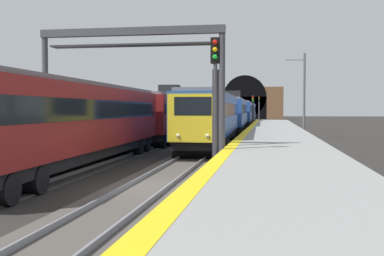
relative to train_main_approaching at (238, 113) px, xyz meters
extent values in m
plane|color=#282623|center=(-46.89, 0.00, -2.25)|extent=(320.00, 320.00, 0.00)
cube|color=gray|center=(-46.89, -4.49, -1.71)|extent=(112.00, 4.66, 1.08)
cube|color=yellow|center=(-46.89, -2.41, -1.16)|extent=(112.00, 0.50, 0.01)
cube|color=#4C4742|center=(-46.89, 0.00, -2.22)|extent=(160.00, 2.98, 0.06)
cube|color=gray|center=(-46.89, 0.72, -2.12)|extent=(160.00, 0.07, 0.15)
cube|color=gray|center=(-46.89, -0.72, -2.12)|extent=(160.00, 0.07, 0.15)
cube|color=#383533|center=(-46.89, 4.55, -2.22)|extent=(160.00, 2.65, 0.06)
cube|color=gray|center=(-46.89, 5.27, -2.12)|extent=(160.00, 0.07, 0.15)
cube|color=gray|center=(-46.89, 3.83, -2.12)|extent=(160.00, 0.07, 0.15)
cube|color=#264C99|center=(-29.34, 0.00, 0.10)|extent=(18.89, 3.12, 2.68)
cube|color=black|center=(-29.34, 0.00, 0.45)|extent=(18.14, 3.14, 0.83)
cube|color=slate|center=(-29.34, 0.00, 1.54)|extent=(18.32, 2.69, 0.20)
cube|color=black|center=(-29.34, 0.00, -1.43)|extent=(18.51, 2.78, 0.53)
cylinder|color=black|center=(-37.52, -0.15, -1.77)|extent=(1.01, 2.57, 0.96)
cylinder|color=black|center=(-35.72, -0.12, -1.77)|extent=(1.01, 2.57, 0.96)
cylinder|color=black|center=(-22.95, 0.12, -1.77)|extent=(1.01, 2.57, 0.96)
cylinder|color=black|center=(-21.15, 0.15, -1.77)|extent=(1.01, 2.57, 0.96)
cube|color=yellow|center=(-38.80, -0.17, 0.02)|extent=(0.17, 2.67, 2.52)
cube|color=black|center=(-38.85, -0.17, 0.63)|extent=(0.08, 1.94, 0.96)
sphere|color=#F2EACC|center=(-38.85, -0.94, -0.89)|extent=(0.20, 0.20, 0.20)
sphere|color=#F2EACC|center=(-38.87, 0.59, -0.89)|extent=(0.20, 0.20, 0.20)
cube|color=#264C99|center=(-9.86, 0.00, 0.10)|extent=(18.89, 3.12, 2.68)
cube|color=black|center=(-9.86, 0.00, 0.51)|extent=(18.14, 3.14, 0.95)
cube|color=slate|center=(-9.86, 0.00, 1.54)|extent=(18.32, 2.69, 0.20)
cube|color=black|center=(-9.86, 0.00, -1.43)|extent=(18.51, 2.78, 0.53)
cylinder|color=black|center=(-17.80, -0.14, -1.77)|extent=(1.01, 2.57, 0.96)
cylinder|color=black|center=(-16.00, -0.11, -1.77)|extent=(1.01, 2.57, 0.96)
cylinder|color=black|center=(-3.72, 0.11, -1.77)|extent=(1.01, 2.57, 0.96)
cylinder|color=black|center=(-1.92, 0.15, -1.77)|extent=(1.01, 2.57, 0.96)
cube|color=#264C99|center=(9.61, 0.00, 0.10)|extent=(18.89, 3.12, 2.68)
cube|color=black|center=(9.61, 0.00, 0.57)|extent=(18.14, 3.14, 0.93)
cube|color=slate|center=(9.61, 0.00, 1.54)|extent=(18.32, 2.69, 0.20)
cube|color=black|center=(9.61, 0.00, -1.43)|extent=(18.51, 2.78, 0.53)
cylinder|color=black|center=(1.34, -0.15, -1.77)|extent=(1.01, 2.57, 0.96)
cylinder|color=black|center=(3.14, -0.12, -1.77)|extent=(1.01, 2.57, 0.96)
cylinder|color=black|center=(16.08, 0.12, -1.77)|extent=(1.01, 2.57, 0.96)
cylinder|color=black|center=(17.88, 0.15, -1.77)|extent=(1.01, 2.57, 0.96)
cube|color=#264C99|center=(29.09, 0.00, 0.10)|extent=(18.89, 3.12, 2.68)
cube|color=black|center=(29.09, 0.00, 0.44)|extent=(18.14, 3.14, 0.95)
cube|color=slate|center=(29.09, 0.00, 1.54)|extent=(18.32, 2.69, 0.20)
cube|color=black|center=(29.09, 0.00, -1.43)|extent=(18.51, 2.78, 0.53)
cylinder|color=black|center=(20.67, -0.15, -1.77)|extent=(1.01, 2.57, 0.96)
cylinder|color=black|center=(22.47, -0.12, -1.77)|extent=(1.01, 2.57, 0.96)
cylinder|color=black|center=(35.71, 0.12, -1.77)|extent=(1.01, 2.57, 0.96)
cylinder|color=black|center=(37.51, 0.15, -1.77)|extent=(1.01, 2.57, 0.96)
cube|color=black|center=(-9.86, 0.00, 2.09)|extent=(1.33, 1.69, 0.90)
cube|color=maroon|center=(-42.27, 4.55, 0.11)|extent=(19.10, 3.29, 2.74)
cube|color=black|center=(-42.27, 4.55, 0.47)|extent=(18.33, 3.31, 0.83)
cube|color=slate|center=(-42.27, 4.55, 1.58)|extent=(18.51, 2.85, 0.20)
cube|color=black|center=(-42.27, 4.55, -1.45)|extent=(18.71, 2.94, 0.52)
cylinder|color=black|center=(-48.62, 4.42, -1.78)|extent=(1.00, 2.68, 0.94)
cylinder|color=black|center=(-35.92, 4.68, -1.78)|extent=(1.00, 2.68, 0.94)
cylinder|color=black|center=(-34.12, 4.72, -1.78)|extent=(1.00, 2.68, 0.94)
cube|color=maroon|center=(-22.70, 4.55, 0.11)|extent=(19.10, 3.29, 2.74)
cube|color=black|center=(-22.70, 4.55, 0.53)|extent=(18.33, 3.31, 0.83)
cube|color=slate|center=(-22.70, 4.55, 1.58)|extent=(18.51, 2.85, 0.20)
cube|color=black|center=(-22.70, 4.55, -1.45)|extent=(18.71, 2.94, 0.52)
cylinder|color=black|center=(-30.97, 4.38, -1.78)|extent=(1.00, 2.68, 0.94)
cylinder|color=black|center=(-29.18, 4.41, -1.78)|extent=(1.00, 2.68, 0.94)
cylinder|color=black|center=(-16.22, 4.69, -1.78)|extent=(1.00, 2.68, 0.94)
cylinder|color=black|center=(-14.42, 4.72, -1.78)|extent=(1.00, 2.68, 0.94)
cube|color=maroon|center=(-3.12, 4.55, 0.11)|extent=(19.10, 3.29, 2.74)
cube|color=black|center=(-3.12, 4.55, 0.35)|extent=(18.33, 3.31, 0.89)
cube|color=slate|center=(-3.12, 4.55, 1.58)|extent=(18.51, 2.85, 0.20)
cube|color=black|center=(-3.12, 4.55, -1.45)|extent=(18.71, 2.94, 0.52)
cylinder|color=black|center=(-11.41, 4.38, -1.78)|extent=(1.00, 2.68, 0.94)
cylinder|color=black|center=(-9.61, 4.41, -1.78)|extent=(1.00, 2.68, 0.94)
cylinder|color=black|center=(3.36, 4.69, -1.78)|extent=(1.00, 2.68, 0.94)
cylinder|color=black|center=(5.16, 4.72, -1.78)|extent=(1.00, 2.68, 0.94)
cube|color=black|center=(-22.70, 4.55, 2.13)|extent=(1.34, 1.76, 0.90)
cylinder|color=#38383D|center=(-43.53, -1.87, 0.05)|extent=(0.16, 0.16, 4.59)
cube|color=black|center=(-43.53, -1.87, 2.87)|extent=(0.20, 0.38, 1.05)
cube|color=#38383D|center=(-43.39, -1.87, 0.05)|extent=(0.04, 0.28, 4.13)
sphere|color=red|center=(-43.66, -1.87, 3.19)|extent=(0.20, 0.20, 0.20)
sphere|color=yellow|center=(-43.66, -1.87, 2.89)|extent=(0.20, 0.20, 0.20)
sphere|color=green|center=(-43.66, -1.87, 2.59)|extent=(0.20, 0.20, 0.20)
cylinder|color=#38383D|center=(1.90, -1.87, -0.48)|extent=(0.16, 0.16, 3.54)
cube|color=black|center=(1.90, -1.87, 1.82)|extent=(0.20, 0.38, 1.05)
cube|color=#38383D|center=(2.04, -1.87, -0.48)|extent=(0.04, 0.28, 3.19)
sphere|color=red|center=(1.77, -1.87, 2.14)|extent=(0.20, 0.20, 0.20)
sphere|color=yellow|center=(1.77, -1.87, 1.84)|extent=(0.20, 0.20, 0.20)
sphere|color=green|center=(1.77, -1.87, 1.54)|extent=(0.20, 0.20, 0.20)
cylinder|color=#4C4C54|center=(42.65, -1.87, 0.03)|extent=(0.16, 0.16, 4.57)
cube|color=black|center=(42.65, -1.87, 2.84)|extent=(0.20, 0.38, 1.05)
cube|color=#4C4C54|center=(42.79, -1.87, 0.03)|extent=(0.04, 0.28, 4.11)
sphere|color=red|center=(42.52, -1.87, 3.17)|extent=(0.20, 0.20, 0.20)
sphere|color=yellow|center=(42.52, -1.87, 2.87)|extent=(0.20, 0.20, 0.20)
sphere|color=green|center=(42.52, -1.87, 2.57)|extent=(0.20, 0.20, 0.20)
cylinder|color=#3F3F47|center=(-41.63, 6.51, 0.81)|extent=(0.28, 0.28, 6.13)
cylinder|color=#3F3F47|center=(-41.63, -1.96, 0.81)|extent=(0.28, 0.28, 6.13)
cube|color=#3F3F47|center=(-41.63, 2.27, 4.06)|extent=(0.36, 8.75, 0.35)
cube|color=#2D2D33|center=(-41.63, 2.27, 3.43)|extent=(0.70, 7.62, 0.08)
cube|color=brown|center=(62.46, 2.27, 2.03)|extent=(2.40, 20.20, 8.57)
cube|color=black|center=(61.21, 2.27, 0.75)|extent=(0.12, 11.31, 6.00)
cylinder|color=black|center=(61.21, 2.27, 3.75)|extent=(0.12, 11.31, 11.31)
cylinder|color=#595B60|center=(-18.74, -7.22, 1.67)|extent=(0.22, 0.22, 7.84)
cylinder|color=#595B60|center=(-18.74, -6.40, 4.99)|extent=(0.08, 1.65, 0.08)
camera|label=1|loc=(-62.34, -4.03, 0.50)|focal=43.33mm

